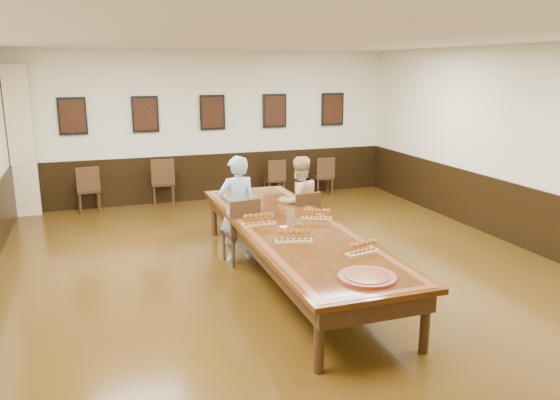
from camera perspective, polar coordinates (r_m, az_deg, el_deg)
name	(u,v)px	position (r m, az deg, el deg)	size (l,w,h in m)	color
floor	(292,279)	(7.61, 1.24, -8.26)	(8.00, 10.00, 0.02)	black
ceiling	(293,36)	(7.07, 1.37, 16.74)	(8.00, 10.00, 0.02)	white
wall_back	(212,126)	(11.95, -7.10, 7.66)	(8.00, 0.02, 3.20)	beige
wall_right	(536,150)	(9.33, 25.18, 4.79)	(0.02, 10.00, 3.20)	beige
chair_man	(240,230)	(8.08, -4.17, -3.14)	(0.47, 0.51, 1.00)	black
chair_woman	(302,219)	(8.73, 2.30, -2.02)	(0.44, 0.48, 0.94)	black
spare_chair_a	(88,189)	(11.59, -19.44, 1.13)	(0.44, 0.48, 0.94)	black
spare_chair_b	(163,181)	(11.71, -12.16, 1.91)	(0.47, 0.51, 1.01)	black
spare_chair_c	(274,178)	(12.12, -0.59, 2.28)	(0.41, 0.45, 0.87)	black
spare_chair_d	(323,176)	(12.43, 4.53, 2.54)	(0.41, 0.45, 0.88)	black
person_man	(237,209)	(8.09, -4.49, -0.93)	(0.58, 0.38, 1.59)	#4B87BC
person_woman	(299,202)	(8.75, 1.99, -0.19)	(0.73, 0.57, 1.47)	#D3B984
pink_phone	(326,218)	(7.77, 4.86, -1.87)	(0.07, 0.14, 0.01)	#DF4A7C
curtain	(22,142)	(11.60, -25.39, 5.52)	(0.45, 0.18, 2.90)	beige
wainscoting	(292,244)	(7.43, 1.26, -4.61)	(8.00, 10.00, 1.00)	black
conference_table	(292,236)	(7.40, 1.26, -3.80)	(1.40, 5.00, 0.76)	black
posters	(212,112)	(11.85, -7.07, 9.07)	(6.14, 0.04, 0.74)	black
flight_a	(259,220)	(7.38, -2.24, -2.06)	(0.47, 0.16, 0.17)	olive
flight_b	(316,214)	(7.68, 3.82, -1.50)	(0.44, 0.30, 0.16)	olive
flight_c	(294,236)	(6.68, 1.45, -3.78)	(0.48, 0.24, 0.17)	olive
flight_d	(363,248)	(6.34, 8.62, -4.96)	(0.44, 0.22, 0.16)	olive
red_plate_grp	(283,228)	(7.27, 0.36, -2.89)	(0.18, 0.18, 0.02)	red
carved_platter	(367,277)	(5.63, 9.09, -7.98)	(0.62, 0.62, 0.05)	#591A11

